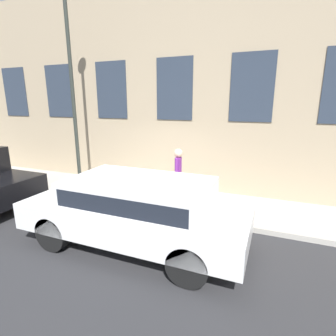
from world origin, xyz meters
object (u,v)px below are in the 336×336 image
object	(u,v)px
parked_truck_white_near	(137,206)
street_lamp	(71,72)
person	(178,170)
fire_hydrant	(158,189)

from	to	relation	value
parked_truck_white_near	street_lamp	xyz separation A→B (m)	(2.31, 3.55, 3.15)
parked_truck_white_near	street_lamp	bearing A→B (deg)	56.98
person	street_lamp	size ratio (longest dim) A/B	0.26
person	parked_truck_white_near	size ratio (longest dim) A/B	0.33
fire_hydrant	street_lamp	distance (m)	4.66
fire_hydrant	street_lamp	world-z (taller)	street_lamp
person	street_lamp	xyz separation A→B (m)	(-0.24, 3.59, 2.93)
person	street_lamp	bearing A→B (deg)	-15.61
street_lamp	fire_hydrant	bearing A→B (deg)	-92.79
person	parked_truck_white_near	xyz separation A→B (m)	(-2.54, 0.04, -0.22)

